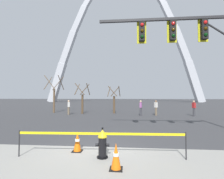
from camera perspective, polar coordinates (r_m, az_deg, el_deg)
ground_plane at (r=6.96m, az=-4.58°, el=-19.24°), size 240.00×240.00×0.00m
fire_hydrant at (r=5.75m, az=-3.29°, el=-18.05°), size 0.46×0.48×0.99m
caution_tape_barrier at (r=5.67m, az=-4.02°, el=-16.74°), size 5.52×0.23×0.88m
traffic_cone_by_hydrant at (r=4.94m, az=1.38°, el=-22.03°), size 0.36×0.36×0.73m
traffic_cone_mid_sidewalk at (r=6.49m, az=-11.81°, el=-17.16°), size 0.36×0.36×0.73m
traffic_signal_gantry at (r=9.00m, az=31.73°, el=13.34°), size 7.82×0.44×6.00m
monument_arch at (r=61.80m, az=3.85°, el=16.37°), size 54.68×2.37×49.79m
tree_far_left at (r=21.81m, az=-19.29°, el=-2.19°), size 2.10×2.11×4.57m
tree_left_mid at (r=19.72m, az=-10.14°, el=-3.65°), size 1.64×1.65×3.52m
tree_center_left at (r=19.79m, az=0.72°, el=-4.06°), size 1.51×1.52×3.24m
pedestrian_walking_left at (r=19.02m, az=-14.70°, el=-5.91°), size 0.34×0.39×1.59m
pedestrian_standing_center at (r=18.89m, az=26.35°, el=-5.77°), size 0.30×0.39×1.59m
pedestrian_walking_right at (r=17.60m, az=9.87°, el=-6.25°), size 0.27×0.37×1.59m
pedestrian_near_trees at (r=18.25m, az=14.89°, el=-6.06°), size 0.39×0.36×1.59m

